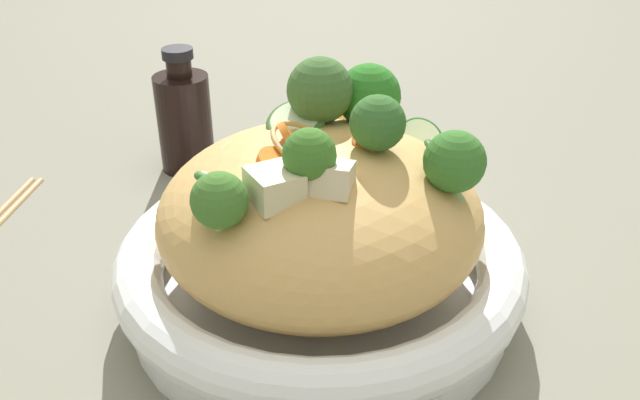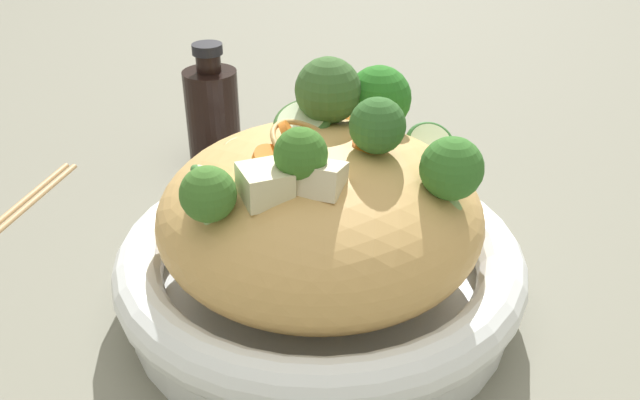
# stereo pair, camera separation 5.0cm
# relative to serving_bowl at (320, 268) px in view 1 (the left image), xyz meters

# --- Properties ---
(ground_plane) EXTENTS (3.00, 3.00, 0.00)m
(ground_plane) POSITION_rel_serving_bowl_xyz_m (0.00, 0.00, -0.03)
(ground_plane) COLOR slate
(serving_bowl) EXTENTS (0.32, 0.32, 0.06)m
(serving_bowl) POSITION_rel_serving_bowl_xyz_m (0.00, 0.00, 0.00)
(serving_bowl) COLOR white
(serving_bowl) RESTS_ON ground_plane
(noodle_heap) EXTENTS (0.24, 0.24, 0.13)m
(noodle_heap) POSITION_rel_serving_bowl_xyz_m (0.00, -0.00, 0.05)
(noodle_heap) COLOR tan
(noodle_heap) RESTS_ON serving_bowl
(broccoli_florets) EXTENTS (0.18, 0.21, 0.08)m
(broccoli_florets) POSITION_rel_serving_bowl_xyz_m (-0.01, 0.03, 0.12)
(broccoli_florets) COLOR #8DAF73
(broccoli_florets) RESTS_ON serving_bowl
(carrot_coins) EXTENTS (0.15, 0.13, 0.05)m
(carrot_coins) POSITION_rel_serving_bowl_xyz_m (-0.02, 0.01, 0.10)
(carrot_coins) COLOR orange
(carrot_coins) RESTS_ON serving_bowl
(zucchini_slices) EXTENTS (0.13, 0.21, 0.05)m
(zucchini_slices) POSITION_rel_serving_bowl_xyz_m (-0.02, 0.02, 0.10)
(zucchini_slices) COLOR beige
(zucchini_slices) RESTS_ON serving_bowl
(chicken_chunks) EXTENTS (0.04, 0.07, 0.03)m
(chicken_chunks) POSITION_rel_serving_bowl_xyz_m (0.05, -0.02, 0.11)
(chicken_chunks) COLOR beige
(chicken_chunks) RESTS_ON serving_bowl
(soy_sauce_bottle) EXTENTS (0.06, 0.06, 0.14)m
(soy_sauce_bottle) POSITION_rel_serving_bowl_xyz_m (-0.26, -0.11, 0.03)
(soy_sauce_bottle) COLOR black
(soy_sauce_bottle) RESTS_ON ground_plane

